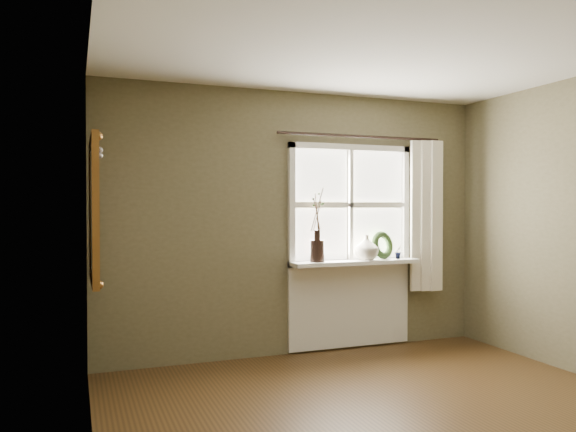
# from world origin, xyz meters

# --- Properties ---
(ceiling) EXTENTS (4.50, 4.50, 0.00)m
(ceiling) POSITION_xyz_m (0.00, 0.00, 2.60)
(ceiling) COLOR silver
(ceiling) RESTS_ON ground
(wall_back) EXTENTS (4.00, 0.10, 2.60)m
(wall_back) POSITION_xyz_m (0.00, 2.30, 1.30)
(wall_back) COLOR brown
(wall_back) RESTS_ON ground
(wall_left) EXTENTS (0.10, 4.50, 2.60)m
(wall_left) POSITION_xyz_m (-2.05, 0.00, 1.30)
(wall_left) COLOR brown
(wall_left) RESTS_ON ground
(window_frame) EXTENTS (1.36, 0.06, 1.24)m
(window_frame) POSITION_xyz_m (0.55, 2.23, 1.48)
(window_frame) COLOR white
(window_frame) RESTS_ON wall_back
(window_sill) EXTENTS (1.36, 0.26, 0.04)m
(window_sill) POSITION_xyz_m (0.55, 2.12, 0.90)
(window_sill) COLOR white
(window_sill) RESTS_ON wall_back
(window_apron) EXTENTS (1.36, 0.04, 0.88)m
(window_apron) POSITION_xyz_m (0.55, 2.23, 0.46)
(window_apron) COLOR white
(window_apron) RESTS_ON ground
(dark_jug) EXTENTS (0.18, 0.18, 0.22)m
(dark_jug) POSITION_xyz_m (0.13, 2.12, 1.03)
(dark_jug) COLOR black
(dark_jug) RESTS_ON window_sill
(cream_vase) EXTENTS (0.28, 0.28, 0.26)m
(cream_vase) POSITION_xyz_m (0.68, 2.12, 1.05)
(cream_vase) COLOR beige
(cream_vase) RESTS_ON window_sill
(wreath) EXTENTS (0.32, 0.22, 0.30)m
(wreath) POSITION_xyz_m (0.89, 2.16, 1.03)
(wreath) COLOR #263D1B
(wreath) RESTS_ON window_sill
(potted_plant_left) EXTENTS (0.09, 0.07, 0.16)m
(potted_plant_left) POSITION_xyz_m (0.15, 2.12, 1.00)
(potted_plant_left) COLOR #263D1B
(potted_plant_left) RESTS_ON window_sill
(potted_plant_right) EXTENTS (0.10, 0.09, 0.15)m
(potted_plant_right) POSITION_xyz_m (1.06, 2.12, 0.99)
(potted_plant_right) COLOR #263D1B
(potted_plant_right) RESTS_ON window_sill
(curtain) EXTENTS (0.36, 0.12, 1.59)m
(curtain) POSITION_xyz_m (1.39, 2.13, 1.37)
(curtain) COLOR white
(curtain) RESTS_ON wall_back
(curtain_rod) EXTENTS (1.84, 0.03, 0.03)m
(curtain_rod) POSITION_xyz_m (0.65, 2.17, 2.18)
(curtain_rod) COLOR black
(curtain_rod) RESTS_ON wall_back
(gilt_mirror) EXTENTS (0.10, 0.95, 1.13)m
(gilt_mirror) POSITION_xyz_m (-1.96, 1.66, 1.44)
(gilt_mirror) COLOR white
(gilt_mirror) RESTS_ON wall_left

